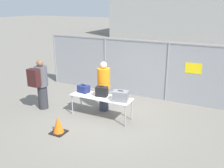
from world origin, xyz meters
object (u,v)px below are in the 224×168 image
Objects in this scene: suitcase_navy at (84,89)px; suitcase_black at (102,92)px; traveler_hooded at (40,83)px; inspection_table at (101,98)px; suitcase_grey at (121,96)px; security_worker_near at (104,86)px; utility_trailer at (180,78)px; traffic_cone at (58,125)px.

suitcase_black is (0.76, -0.05, 0.04)m from suitcase_navy.
suitcase_black is at bearing 0.28° from traveler_hooded.
inspection_table is 0.78m from suitcase_grey.
suitcase_navy is 1.01× the size of suitcase_black.
security_worker_near is (0.56, 0.47, 0.06)m from suitcase_navy.
inspection_table is 2.37m from traveler_hooded.
suitcase_navy is 1.52m from suitcase_grey.
suitcase_navy reaches higher than utility_trailer.
inspection_table reaches higher than traffic_cone.
security_worker_near is (-0.21, 0.57, 0.24)m from inspection_table.
inspection_table is at bearing -7.17° from suitcase_navy.
traffic_cone is (-1.36, -1.51, -0.67)m from suitcase_grey.
traveler_hooded reaches higher than traffic_cone.
suitcase_black is at bearing 172.82° from suitcase_grey.
suitcase_navy is at bearing 6.88° from traveler_hooded.
suitcase_black is 0.23× the size of security_worker_near.
suitcase_black is 2.36m from traveler_hooded.
security_worker_near is 2.28m from traffic_cone.
security_worker_near reaches higher than suitcase_black.
traveler_hooded is at bearing -128.36° from utility_trailer.
traveler_hooded reaches higher than suitcase_navy.
suitcase_grey reaches higher than suitcase_navy.
utility_trailer is (1.66, 4.61, -0.54)m from suitcase_black.
suitcase_black is 1.85m from traffic_cone.
traffic_cone is at bearing -44.88° from traveler_hooded.
traveler_hooded is 6.44m from utility_trailer.
security_worker_near reaches higher than inspection_table.
inspection_table is 3.91× the size of traffic_cone.
traveler_hooded is at bearing -174.00° from suitcase_grey.
suitcase_navy is at bearing 174.44° from suitcase_grey.
suitcase_grey is 4.82m from utility_trailer.
traffic_cone is at bearing -85.02° from suitcase_navy.
suitcase_grey is at bearing -3.90° from inspection_table.
traveler_hooded is at bearing -169.83° from suitcase_black.
utility_trailer is 6.62m from traffic_cone.
suitcase_grey is 0.29× the size of traveler_hooded.
utility_trailer is (3.97, 5.02, -0.64)m from traveler_hooded.
inspection_table is 1.18× the size of security_worker_near.
suitcase_grey is 0.14× the size of utility_trailer.
traveler_hooded reaches higher than inspection_table.
traveler_hooded is 3.37× the size of traffic_cone.
inspection_table reaches higher than utility_trailer.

